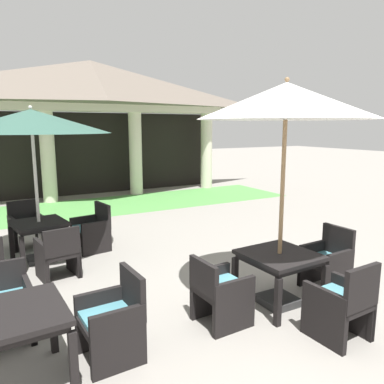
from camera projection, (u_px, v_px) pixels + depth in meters
name	position (u px, v px, depth m)	size (l,w,h in m)	color
ground_plane	(271.00, 308.00, 4.88)	(60.00, 60.00, 0.00)	gray
background_pavilion	(91.00, 94.00, 11.92)	(9.80, 2.71, 4.39)	beige
lawn_strip	(109.00, 205.00, 11.18)	(11.60, 2.77, 0.01)	#519347
patio_table_near_foreground	(39.00, 227.00, 6.52)	(0.97, 0.97, 0.71)	black
patio_umbrella_near_foreground	(31.00, 122.00, 6.20)	(2.61, 2.61, 2.69)	#2D2D2D
patio_chair_near_foreground_east	(93.00, 229.00, 7.14)	(0.67, 0.71, 0.89)	black
patio_chair_near_foreground_south	(58.00, 254.00, 5.80)	(0.64, 0.64, 0.84)	black
patio_chair_near_foreground_north	(26.00, 227.00, 7.31)	(0.63, 0.58, 0.90)	black
patio_table_mid_left	(11.00, 323.00, 3.26)	(0.95, 0.95, 0.76)	black
patio_chair_mid_left_east	(113.00, 320.00, 3.79)	(0.59, 0.60, 0.89)	black
patio_chair_mid_left_north	(3.00, 306.00, 4.07)	(0.59, 0.54, 0.86)	black
patio_table_mid_right	(279.00, 260.00, 4.90)	(0.93, 0.93, 0.71)	black
patio_umbrella_mid_right	(286.00, 103.00, 4.55)	(2.21, 2.21, 2.94)	#2D2D2D
patio_chair_mid_right_east	(327.00, 262.00, 5.44)	(0.58, 0.57, 0.90)	black
patio_chair_mid_right_south	(342.00, 304.00, 4.12)	(0.58, 0.60, 0.92)	black
patio_chair_mid_right_west	(220.00, 292.00, 4.44)	(0.60, 0.58, 0.83)	black
terracotta_urn	(105.00, 213.00, 9.49)	(0.30, 0.30, 0.40)	#9E5633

